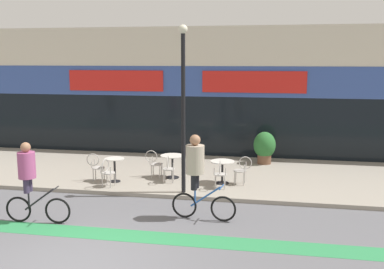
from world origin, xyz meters
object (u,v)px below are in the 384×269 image
object	(u,v)px
bistro_table_2	(222,167)
cyclist_0	(197,169)
cafe_chair_2_near	(220,172)
lamp_post	(183,97)
cafe_chair_1_near	(168,167)
cafe_chair_1_side	(154,162)
cafe_chair_0_near	(107,171)
cafe_chair_0_side	(96,165)
cafe_chair_2_side	(242,168)
planter_pot	(265,147)
bistro_table_0	(115,165)
cyclist_1	(30,177)
bistro_table_1	(172,162)

from	to	relation	value
bistro_table_2	cyclist_0	distance (m)	3.05
cafe_chair_2_near	lamp_post	distance (m)	2.56
cafe_chair_1_near	cyclist_0	distance (m)	3.11
lamp_post	cafe_chair_1_side	bearing A→B (deg)	130.84
cafe_chair_1_side	cafe_chair_2_near	distance (m)	2.52
cafe_chair_0_near	lamp_post	xyz separation A→B (m)	(2.40, -0.09, 2.29)
cafe_chair_1_side	cafe_chair_2_near	world-z (taller)	same
cafe_chair_0_side	bistro_table_2	bearing A→B (deg)	-1.16
cafe_chair_2_side	planter_pot	distance (m)	3.06
bistro_table_0	cafe_chair_1_side	xyz separation A→B (m)	(1.08, 0.80, -0.02)
cyclist_1	cafe_chair_0_side	bearing A→B (deg)	81.57
lamp_post	cyclist_1	world-z (taller)	lamp_post
cafe_chair_1_near	cafe_chair_1_side	size ratio (longest dim) A/B	1.00
bistro_table_2	lamp_post	world-z (taller)	lamp_post
cafe_chair_0_near	cafe_chair_0_side	distance (m)	0.87
cafe_chair_1_side	lamp_post	world-z (taller)	lamp_post
bistro_table_2	cafe_chair_0_near	size ratio (longest dim) A/B	0.84
bistro_table_1	cafe_chair_2_side	distance (m)	2.35
cafe_chair_1_near	cyclist_0	size ratio (longest dim) A/B	0.42
cafe_chair_0_side	cafe_chair_1_side	world-z (taller)	same
bistro_table_2	lamp_post	bearing A→B (deg)	-131.08
cafe_chair_2_near	bistro_table_0	bearing A→B (deg)	82.84
cafe_chair_1_side	cyclist_0	world-z (taller)	cyclist_0
cafe_chair_0_side	cyclist_1	distance (m)	3.56
cafe_chair_2_side	cyclist_1	world-z (taller)	cyclist_1
bistro_table_0	cafe_chair_1_near	world-z (taller)	cafe_chair_1_near
cafe_chair_0_near	cyclist_0	bearing A→B (deg)	-112.84
cafe_chair_1_near	cafe_chair_2_side	xyz separation A→B (m)	(2.31, 0.26, 0.00)
cafe_chair_1_near	cyclist_0	bearing A→B (deg)	-159.45
bistro_table_1	cafe_chair_0_side	size ratio (longest dim) A/B	0.88
bistro_table_2	cafe_chair_2_side	distance (m)	0.63
cafe_chair_1_near	cyclist_1	xyz separation A→B (m)	(-2.58, -3.71, 0.54)
bistro_table_0	planter_pot	distance (m)	5.77
cyclist_1	cafe_chair_2_near	bearing A→B (deg)	33.60
cafe_chair_0_side	cyclist_0	distance (m)	4.54
bistro_table_1	cyclist_0	xyz separation A→B (m)	(1.40, -3.33, 0.63)
lamp_post	planter_pot	bearing A→B (deg)	61.61
cafe_chair_2_side	cyclist_1	bearing A→B (deg)	42.33
cafe_chair_1_side	cyclist_1	distance (m)	4.78
cafe_chair_1_near	cyclist_1	size ratio (longest dim) A/B	0.45
bistro_table_0	bistro_table_1	bearing A→B (deg)	25.30
bistro_table_2	cafe_chair_0_side	distance (m)	4.05
planter_pot	lamp_post	bearing A→B (deg)	-118.39
bistro_table_0	cyclist_0	bearing A→B (deg)	-39.10
cafe_chair_1_side	cafe_chair_0_near	bearing A→B (deg)	-130.67
lamp_post	cyclist_1	distance (m)	4.65
cafe_chair_0_side	planter_pot	bearing A→B (deg)	25.61
bistro_table_1	cafe_chair_2_side	world-z (taller)	cafe_chair_2_side
bistro_table_2	planter_pot	world-z (taller)	planter_pot
cafe_chair_1_side	cyclist_1	bearing A→B (deg)	-117.53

